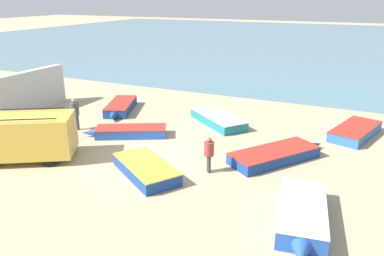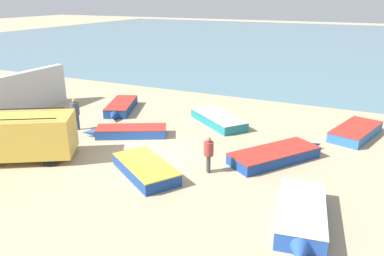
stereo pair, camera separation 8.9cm
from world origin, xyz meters
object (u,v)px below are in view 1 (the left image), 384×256
object	(u,v)px
fishing_rowboat_5	(276,155)
fishing_rowboat_6	(129,132)
fishing_rowboat_2	(356,131)
fishing_rowboat_3	(302,215)
fishing_rowboat_1	(120,107)
fisherman_0	(209,151)
fishing_rowboat_4	(145,168)
parked_van	(18,136)
fisherman_1	(75,111)
fishing_rowboat_0	(217,119)

from	to	relation	value
fishing_rowboat_5	fishing_rowboat_6	world-z (taller)	fishing_rowboat_5
fishing_rowboat_2	fishing_rowboat_3	xyz separation A→B (m)	(-1.25, -9.71, 0.05)
fishing_rowboat_1	fisherman_0	size ratio (longest dim) A/B	2.83
fishing_rowboat_4	parked_van	bearing A→B (deg)	44.08
fisherman_0	fisherman_1	size ratio (longest dim) A/B	0.88
fishing_rowboat_0	fishing_rowboat_6	size ratio (longest dim) A/B	1.02
fishing_rowboat_2	fisherman_0	distance (m)	9.27
fishing_rowboat_3	fishing_rowboat_5	world-z (taller)	fishing_rowboat_3
fisherman_1	fishing_rowboat_3	bearing A→B (deg)	38.79
fishing_rowboat_0	fishing_rowboat_4	bearing A→B (deg)	125.32
fishing_rowboat_1	fishing_rowboat_6	bearing A→B (deg)	18.43
fishing_rowboat_5	fishing_rowboat_6	bearing A→B (deg)	127.60
fishing_rowboat_3	fishing_rowboat_6	bearing A→B (deg)	-123.14
fishing_rowboat_4	fisherman_1	xyz separation A→B (m)	(-6.41, 3.09, 0.81)
fishing_rowboat_5	fisherman_0	distance (m)	3.47
fishing_rowboat_6	fisherman_1	bearing A→B (deg)	-20.42
fishing_rowboat_1	fisherman_1	bearing A→B (deg)	-24.30
fishing_rowboat_6	fisherman_1	xyz separation A→B (m)	(-3.23, -0.41, 0.83)
fishing_rowboat_2	fisherman_0	world-z (taller)	fisherman_0
fishing_rowboat_5	fishing_rowboat_6	xyz separation A→B (m)	(-7.92, -0.26, -0.01)
parked_van	fishing_rowboat_4	size ratio (longest dim) A/B	1.28
parked_van	fishing_rowboat_2	size ratio (longest dim) A/B	1.11
fishing_rowboat_1	fisherman_0	xyz separation A→B (m)	(8.63, -5.80, 0.67)
fishing_rowboat_1	parked_van	bearing A→B (deg)	-19.87
fishing_rowboat_1	fishing_rowboat_4	bearing A→B (deg)	19.41
parked_van	fisherman_1	distance (m)	4.26
fishing_rowboat_3	fishing_rowboat_5	distance (m)	5.13
fisherman_1	fishing_rowboat_5	bearing A→B (deg)	59.57
fishing_rowboat_0	fishing_rowboat_6	distance (m)	5.34
fishing_rowboat_4	fisherman_1	size ratio (longest dim) A/B	2.25
fishing_rowboat_2	fishing_rowboat_4	size ratio (longest dim) A/B	1.15
fishing_rowboat_2	fisherman_1	size ratio (longest dim) A/B	2.59
parked_van	fisherman_1	world-z (taller)	parked_van
fishing_rowboat_0	fishing_rowboat_5	bearing A→B (deg)	177.44
fishing_rowboat_0	fisherman_1	bearing A→B (deg)	71.13
fisherman_0	fisherman_1	xyz separation A→B (m)	(-8.80, 1.78, 0.13)
fishing_rowboat_0	fishing_rowboat_5	world-z (taller)	fishing_rowboat_0
fishing_rowboat_0	fishing_rowboat_4	size ratio (longest dim) A/B	1.10
fishing_rowboat_1	fisherman_1	world-z (taller)	fisherman_1
fishing_rowboat_2	fisherman_0	size ratio (longest dim) A/B	2.95
fishing_rowboat_0	fishing_rowboat_2	xyz separation A→B (m)	(7.59, 1.20, 0.00)
parked_van	fishing_rowboat_2	world-z (taller)	parked_van
fishing_rowboat_1	fisherman_1	size ratio (longest dim) A/B	2.49
fisherman_1	fisherman_0	bearing A→B (deg)	44.68
parked_van	fishing_rowboat_1	bearing A→B (deg)	-118.91
fishing_rowboat_0	fishing_rowboat_4	xyz separation A→B (m)	(-0.34, -7.52, -0.00)
fishing_rowboat_1	fishing_rowboat_3	distance (m)	15.24
fishing_rowboat_3	fisherman_1	size ratio (longest dim) A/B	2.49
fishing_rowboat_6	fishing_rowboat_1	bearing A→B (deg)	-77.26
fishing_rowboat_4	fishing_rowboat_5	world-z (taller)	fishing_rowboat_4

